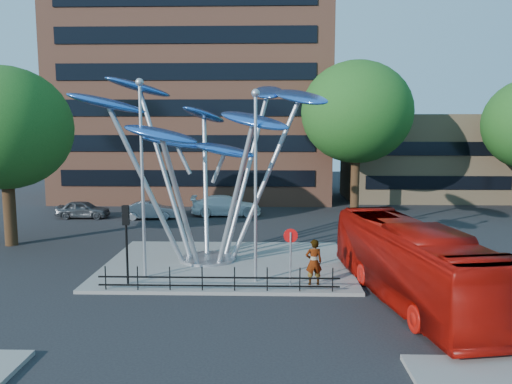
{
  "coord_description": "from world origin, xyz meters",
  "views": [
    {
      "loc": [
        1.09,
        -18.17,
        6.85
      ],
      "look_at": [
        0.49,
        4.0,
        3.97
      ],
      "focal_mm": 35.0,
      "sensor_mm": 36.0,
      "label": 1
    }
  ],
  "objects_px": {
    "leaf_sculpture": "(206,127)",
    "parked_car_left": "(83,209)",
    "parked_car_mid": "(150,210)",
    "no_entry_sign_island": "(291,247)",
    "red_bus": "(412,263)",
    "pedestrian": "(314,262)",
    "street_lamp_left": "(142,162)",
    "tree_left": "(4,128)",
    "tree_right": "(357,112)",
    "parked_car_right": "(226,206)",
    "traffic_light_island": "(126,228)",
    "street_lamp_right": "(256,169)"
  },
  "relations": [
    {
      "from": "leaf_sculpture",
      "to": "parked_car_left",
      "type": "xyz_separation_m",
      "value": [
        -10.98,
        12.11,
        -6.2
      ]
    },
    {
      "from": "parked_car_mid",
      "to": "leaf_sculpture",
      "type": "bearing_deg",
      "value": -160.74
    },
    {
      "from": "no_entry_sign_island",
      "to": "red_bus",
      "type": "xyz_separation_m",
      "value": [
        4.7,
        -1.46,
        -0.25
      ]
    },
    {
      "from": "pedestrian",
      "to": "street_lamp_left",
      "type": "bearing_deg",
      "value": -14.59
    },
    {
      "from": "tree_left",
      "to": "parked_car_mid",
      "type": "distance_m",
      "value": 12.2
    },
    {
      "from": "parked_car_left",
      "to": "pedestrian",
      "type": "bearing_deg",
      "value": -135.56
    },
    {
      "from": "tree_right",
      "to": "leaf_sculpture",
      "type": "distance_m",
      "value": 18.37
    },
    {
      "from": "no_entry_sign_island",
      "to": "tree_left",
      "type": "bearing_deg",
      "value": 154.93
    },
    {
      "from": "pedestrian",
      "to": "parked_car_left",
      "type": "height_order",
      "value": "pedestrian"
    },
    {
      "from": "tree_left",
      "to": "parked_car_right",
      "type": "xyz_separation_m",
      "value": [
        11.72,
        10.19,
        -6.01
      ]
    },
    {
      "from": "tree_right",
      "to": "traffic_light_island",
      "type": "xyz_separation_m",
      "value": [
        -13.0,
        -19.5,
        -5.42
      ]
    },
    {
      "from": "leaf_sculpture",
      "to": "pedestrian",
      "type": "relative_size",
      "value": 6.41
    },
    {
      "from": "tree_right",
      "to": "street_lamp_right",
      "type": "distance_m",
      "value": 20.64
    },
    {
      "from": "pedestrian",
      "to": "parked_car_left",
      "type": "bearing_deg",
      "value": -52.98
    },
    {
      "from": "no_entry_sign_island",
      "to": "parked_car_mid",
      "type": "height_order",
      "value": "no_entry_sign_island"
    },
    {
      "from": "tree_right",
      "to": "traffic_light_island",
      "type": "relative_size",
      "value": 3.54
    },
    {
      "from": "red_bus",
      "to": "pedestrian",
      "type": "height_order",
      "value": "red_bus"
    },
    {
      "from": "street_lamp_left",
      "to": "street_lamp_right",
      "type": "distance_m",
      "value": 5.03
    },
    {
      "from": "street_lamp_right",
      "to": "parked_car_mid",
      "type": "height_order",
      "value": "street_lamp_right"
    },
    {
      "from": "parked_car_right",
      "to": "tree_right",
      "type": "bearing_deg",
      "value": -84.05
    },
    {
      "from": "leaf_sculpture",
      "to": "street_lamp_right",
      "type": "distance_m",
      "value": 4.83
    },
    {
      "from": "traffic_light_island",
      "to": "no_entry_sign_island",
      "type": "relative_size",
      "value": 1.4
    },
    {
      "from": "leaf_sculpture",
      "to": "parked_car_right",
      "type": "bearing_deg",
      "value": 90.89
    },
    {
      "from": "leaf_sculpture",
      "to": "parked_car_mid",
      "type": "distance_m",
      "value": 14.62
    },
    {
      "from": "traffic_light_island",
      "to": "parked_car_mid",
      "type": "xyz_separation_m",
      "value": [
        -2.87,
        16.07,
        -1.96
      ]
    },
    {
      "from": "street_lamp_right",
      "to": "parked_car_right",
      "type": "relative_size",
      "value": 1.53
    },
    {
      "from": "pedestrian",
      "to": "parked_car_right",
      "type": "bearing_deg",
      "value": -81.01
    },
    {
      "from": "pedestrian",
      "to": "street_lamp_right",
      "type": "bearing_deg",
      "value": -16.93
    },
    {
      "from": "street_lamp_left",
      "to": "traffic_light_island",
      "type": "xyz_separation_m",
      "value": [
        -0.5,
        -1.0,
        -2.74
      ]
    },
    {
      "from": "street_lamp_right",
      "to": "street_lamp_left",
      "type": "bearing_deg",
      "value": 174.29
    },
    {
      "from": "parked_car_left",
      "to": "parked_car_mid",
      "type": "height_order",
      "value": "parked_car_left"
    },
    {
      "from": "tree_right",
      "to": "no_entry_sign_island",
      "type": "bearing_deg",
      "value": -107.12
    },
    {
      "from": "red_bus",
      "to": "parked_car_left",
      "type": "bearing_deg",
      "value": 128.7
    },
    {
      "from": "parked_car_right",
      "to": "street_lamp_left",
      "type": "bearing_deg",
      "value": 168.4
    },
    {
      "from": "tree_right",
      "to": "tree_left",
      "type": "height_order",
      "value": "tree_right"
    },
    {
      "from": "parked_car_mid",
      "to": "parked_car_right",
      "type": "height_order",
      "value": "parked_car_right"
    },
    {
      "from": "traffic_light_island",
      "to": "tree_right",
      "type": "bearing_deg",
      "value": 56.31
    },
    {
      "from": "parked_car_left",
      "to": "parked_car_mid",
      "type": "distance_m",
      "value": 5.19
    },
    {
      "from": "leaf_sculpture",
      "to": "street_lamp_left",
      "type": "height_order",
      "value": "leaf_sculpture"
    },
    {
      "from": "leaf_sculpture",
      "to": "tree_right",
      "type": "bearing_deg",
      "value": 56.69
    },
    {
      "from": "street_lamp_right",
      "to": "pedestrian",
      "type": "bearing_deg",
      "value": -9.22
    },
    {
      "from": "no_entry_sign_island",
      "to": "pedestrian",
      "type": "distance_m",
      "value": 1.21
    },
    {
      "from": "no_entry_sign_island",
      "to": "pedestrian",
      "type": "height_order",
      "value": "no_entry_sign_island"
    },
    {
      "from": "traffic_light_island",
      "to": "leaf_sculpture",
      "type": "bearing_deg",
      "value": 54.96
    },
    {
      "from": "street_lamp_left",
      "to": "leaf_sculpture",
      "type": "bearing_deg",
      "value": 52.6
    },
    {
      "from": "parked_car_mid",
      "to": "parked_car_right",
      "type": "xyz_separation_m",
      "value": [
        5.59,
        1.62,
        0.13
      ]
    },
    {
      "from": "tree_left",
      "to": "pedestrian",
      "type": "bearing_deg",
      "value": -23.54
    },
    {
      "from": "traffic_light_island",
      "to": "no_entry_sign_island",
      "type": "bearing_deg",
      "value": 0.13
    },
    {
      "from": "traffic_light_island",
      "to": "parked_car_left",
      "type": "relative_size",
      "value": 0.87
    },
    {
      "from": "street_lamp_right",
      "to": "no_entry_sign_island",
      "type": "height_order",
      "value": "street_lamp_right"
    }
  ]
}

